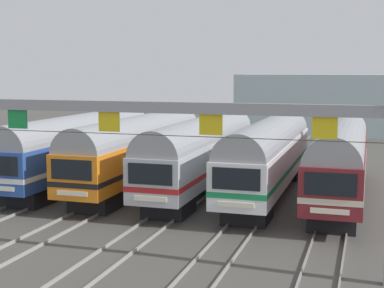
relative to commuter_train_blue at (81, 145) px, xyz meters
name	(u,v)px	position (x,y,z in m)	size (l,w,h in m)	color
ground_plane	(202,192)	(8.52, 0.00, -2.69)	(160.00, 160.00, 0.00)	#4C4944
track_bed	(253,154)	(8.52, 17.00, -2.61)	(18.55, 70.00, 0.15)	gray
commuter_train_blue	(81,145)	(0.00, 0.00, 0.00)	(2.88, 18.06, 5.05)	#284C9E
commuter_train_orange	(139,147)	(4.26, 0.00, 0.00)	(2.88, 18.06, 5.05)	orange
commuter_train_stainless	(202,150)	(8.52, 0.00, 0.00)	(2.88, 18.06, 4.77)	#B2B5BA
commuter_train_white	(269,153)	(12.78, 0.00, 0.00)	(2.88, 18.06, 4.77)	white
commuter_train_maroon	(341,156)	(17.04, 0.00, 0.00)	(2.88, 18.06, 5.05)	maroon
catenary_gantry	(109,131)	(8.52, -13.50, 2.58)	(22.28, 0.44, 6.97)	gray
maintenance_building	(325,104)	(13.35, 37.91, 0.91)	(20.78, 10.00, 7.19)	#9EB2B7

